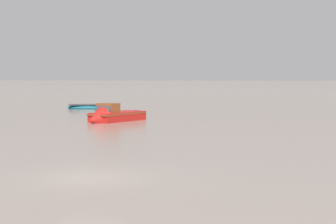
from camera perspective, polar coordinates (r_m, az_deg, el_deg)
The scene contains 3 objects.
ground_plane at distance 20.61m, azimuth -8.18°, elevation -6.77°, with size 800.00×800.00×0.00m, color gray.
motorboat_moored_1 at distance 44.95m, azimuth -6.03°, elevation -0.57°, with size 4.55×6.27×2.27m.
rowboat_moored_2 at distance 62.37m, azimuth -8.33°, elevation 0.50°, with size 4.88×2.44×0.74m.
Camera 1 is at (5.61, -19.46, 3.78)m, focal length 58.42 mm.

